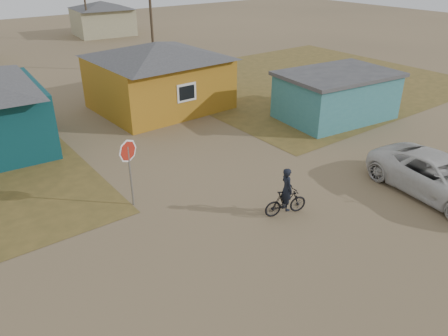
{
  "coord_description": "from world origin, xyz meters",
  "views": [
    {
      "loc": [
        -9.64,
        -8.59,
        8.55
      ],
      "look_at": [
        -0.95,
        3.0,
        1.3
      ],
      "focal_mm": 35.0,
      "sensor_mm": 36.0,
      "label": 1
    }
  ],
  "objects": [
    {
      "name": "cyclist",
      "position": [
        0.14,
        0.78,
        0.67
      ],
      "size": [
        1.69,
        0.9,
        1.84
      ],
      "color": "black",
      "rests_on": "ground"
    },
    {
      "name": "ground",
      "position": [
        0.0,
        0.0,
        0.0
      ],
      "size": [
        120.0,
        120.0,
        0.0
      ],
      "primitive_type": "plane",
      "color": "olive"
    },
    {
      "name": "utility_pole_near",
      "position": [
        6.5,
        22.0,
        4.14
      ],
      "size": [
        1.4,
        0.2,
        8.0
      ],
      "color": "#413527",
      "rests_on": "ground"
    },
    {
      "name": "grass_ne",
      "position": [
        14.0,
        13.0,
        0.01
      ],
      "size": [
        20.0,
        18.0,
        0.0
      ],
      "primitive_type": "cube",
      "color": "brown",
      "rests_on": "ground"
    },
    {
      "name": "house_yellow",
      "position": [
        2.5,
        14.0,
        2.0
      ],
      "size": [
        7.72,
        6.76,
        3.9
      ],
      "color": "#A56F19",
      "rests_on": "ground"
    },
    {
      "name": "shed_turquoise",
      "position": [
        9.5,
        6.5,
        1.31
      ],
      "size": [
        6.71,
        4.93,
        2.6
      ],
      "color": "teal",
      "rests_on": "ground"
    },
    {
      "name": "stop_sign",
      "position": [
        -3.94,
        4.67,
        1.93
      ],
      "size": [
        0.86,
        0.07,
        2.64
      ],
      "color": "gray",
      "rests_on": "ground"
    },
    {
      "name": "vehicle",
      "position": [
        5.82,
        -1.76,
        0.78
      ],
      "size": [
        3.26,
        5.88,
        1.56
      ],
      "primitive_type": "imported",
      "rotation": [
        0.0,
        0.0,
        -0.12
      ],
      "color": "silver",
      "rests_on": "ground"
    },
    {
      "name": "house_beige_east",
      "position": [
        10.0,
        40.0,
        1.86
      ],
      "size": [
        6.95,
        6.05,
        3.6
      ],
      "color": "tan",
      "rests_on": "ground"
    }
  ]
}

